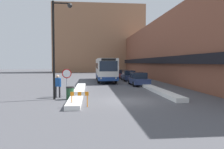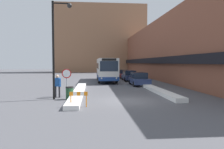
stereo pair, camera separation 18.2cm
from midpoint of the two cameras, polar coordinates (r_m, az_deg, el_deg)
ground_plane at (r=15.70m, az=4.05°, el=-6.87°), size 160.00×160.00×0.00m
building_row_right at (r=41.24m, az=12.50°, el=5.77°), size 5.50×60.00×9.41m
building_backdrop_far at (r=65.04m, az=-2.97°, el=9.16°), size 26.00×8.00×19.19m
snow_bank_left at (r=19.20m, az=-8.47°, el=-4.62°), size 0.90×13.52×0.30m
snow_bank_right at (r=20.54m, az=12.14°, el=-4.10°), size 0.90×10.91×0.33m
city_bus at (r=32.06m, az=-1.38°, el=1.44°), size 2.56×11.33×3.28m
parked_car_front at (r=26.52m, az=7.23°, el=-1.15°), size 1.91×4.58×1.54m
parked_car_middle at (r=33.22m, az=4.70°, el=-0.27°), size 1.90×4.72×1.54m
parked_car_back at (r=39.07m, az=3.22°, el=0.18°), size 1.86×4.73×1.47m
stop_sign at (r=18.06m, az=-11.49°, el=-0.49°), size 0.76×0.08×2.22m
street_lamp at (r=16.65m, az=-13.92°, el=8.77°), size 1.46×0.36×7.19m
pedestrian at (r=17.50m, az=-13.79°, el=-2.41°), size 0.56×0.34×1.77m
trash_bin at (r=16.49m, az=-10.70°, el=-4.75°), size 0.59×0.59×0.95m
construction_barricade at (r=13.53m, az=-8.34°, el=-5.63°), size 1.10×0.06×0.94m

